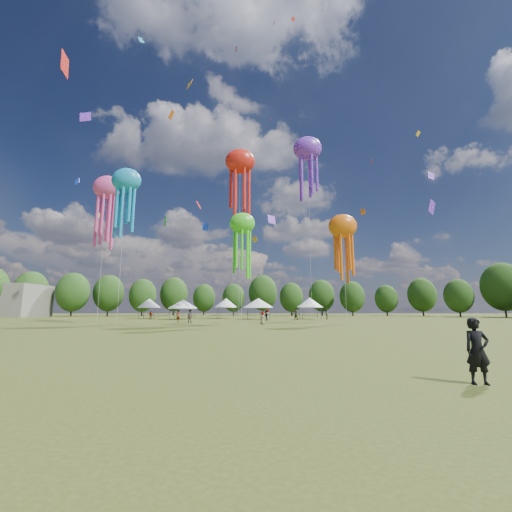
{
  "coord_description": "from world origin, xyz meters",
  "views": [
    {
      "loc": [
        1.67,
        -10.64,
        1.76
      ],
      "look_at": [
        1.88,
        15.0,
        6.0
      ],
      "focal_mm": 22.86,
      "sensor_mm": 36.0,
      "label": 1
    }
  ],
  "objects": [
    {
      "name": "ground",
      "position": [
        0.0,
        0.0,
        0.0
      ],
      "size": [
        300.0,
        300.0,
        0.0
      ],
      "primitive_type": "plane",
      "color": "#384416",
      "rests_on": "ground"
    },
    {
      "name": "observer_main",
      "position": [
        7.1,
        -2.55,
        0.79
      ],
      "size": [
        0.59,
        0.41,
        1.57
      ],
      "primitive_type": "imported",
      "rotation": [
        0.0,
        0.0,
        -0.05
      ],
      "color": "black",
      "rests_on": "ground"
    },
    {
      "name": "spectator_near",
      "position": [
        -6.67,
        32.8,
        0.92
      ],
      "size": [
        1.04,
        0.9,
        1.83
      ],
      "primitive_type": "imported",
      "rotation": [
        0.0,
        0.0,
        2.88
      ],
      "color": "gray",
      "rests_on": "ground"
    },
    {
      "name": "spectators_far",
      "position": [
        4.69,
        45.01,
        0.88
      ],
      "size": [
        33.16,
        21.19,
        1.87
      ],
      "color": "gray",
      "rests_on": "ground"
    },
    {
      "name": "festival_tents",
      "position": [
        -3.3,
        53.7,
        3.04
      ],
      "size": [
        37.21,
        11.68,
        4.14
      ],
      "color": "#47474C",
      "rests_on": "ground"
    },
    {
      "name": "show_kites",
      "position": [
        -0.98,
        38.07,
        21.21
      ],
      "size": [
        37.57,
        22.07,
        32.15
      ],
      "color": "#1892CE",
      "rests_on": "ground"
    },
    {
      "name": "small_kites",
      "position": [
        -0.91,
        40.07,
        30.01
      ],
      "size": [
        70.34,
        53.49,
        44.95
      ],
      "color": "#1892CE",
      "rests_on": "ground"
    },
    {
      "name": "treeline",
      "position": [
        -3.87,
        62.51,
        6.54
      ],
      "size": [
        201.57,
        95.24,
        13.43
      ],
      "color": "#38281C",
      "rests_on": "ground"
    }
  ]
}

